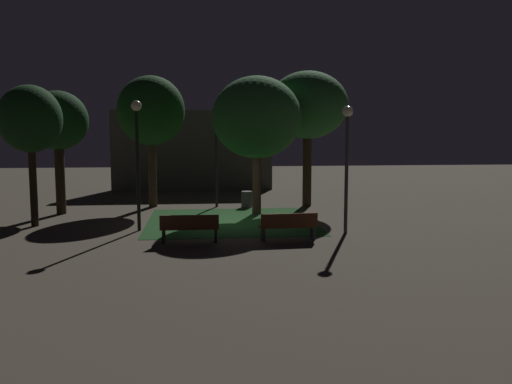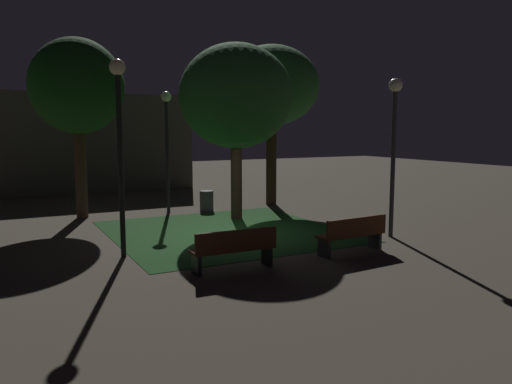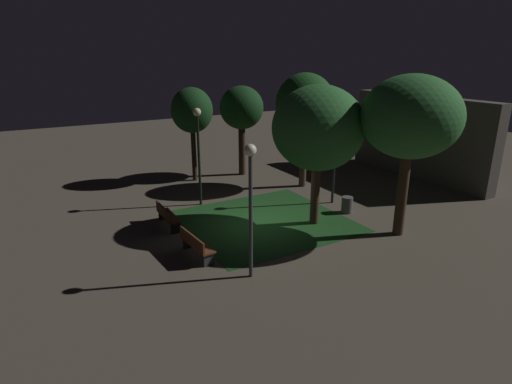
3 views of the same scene
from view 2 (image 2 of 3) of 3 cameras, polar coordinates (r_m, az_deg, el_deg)
ground_plane at (r=14.15m, az=-2.76°, el=-4.71°), size 60.00×60.00×0.00m
grass_lawn at (r=14.41m, az=-3.56°, el=-4.48°), size 6.23×6.46×0.01m
bench_back_row at (r=10.39m, az=-2.50°, el=-6.37°), size 1.81×0.51×0.88m
bench_front_left at (r=12.00m, az=10.97°, el=-4.65°), size 1.83×0.61×0.88m
tree_lawn_side at (r=19.25m, az=1.78°, el=11.91°), size 3.58×3.58×6.04m
tree_back_right at (r=17.35m, az=-19.72°, el=11.15°), size 2.97×2.97×5.81m
tree_back_left at (r=16.14m, az=-2.29°, el=10.78°), size 3.60×3.60×5.60m
lamp_post_near_wall at (r=11.62m, az=-15.31°, el=7.49°), size 0.36×0.36×4.44m
lamp_post_plaza_west at (r=17.63m, az=-10.12°, el=6.97°), size 0.36×0.36×4.19m
lamp_post_plaza_east at (r=13.88m, az=15.46°, el=6.91°), size 0.36×0.36×4.24m
trash_bin at (r=18.01m, az=-5.65°, el=-0.99°), size 0.49×0.49×0.72m
building_wall_backdrop at (r=24.16m, az=-17.77°, el=5.31°), size 9.05×0.80×4.52m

